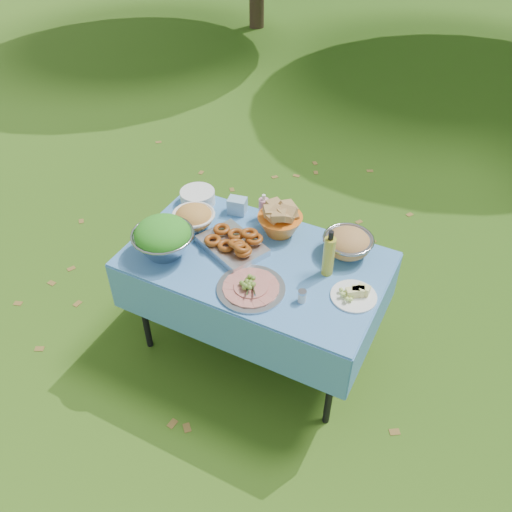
{
  "coord_description": "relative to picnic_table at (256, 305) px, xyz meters",
  "views": [
    {
      "loc": [
        1.05,
        -2.05,
        2.8
      ],
      "look_at": [
        0.0,
        0.0,
        0.78
      ],
      "focal_mm": 38.0,
      "sensor_mm": 36.0,
      "label": 1
    }
  ],
  "objects": [
    {
      "name": "salad_bowl",
      "position": [
        -0.48,
        -0.2,
        0.5
      ],
      "size": [
        0.39,
        0.39,
        0.23
      ],
      "primitive_type": null,
      "rotation": [
        0.0,
        0.0,
        0.13
      ],
      "color": "#9899A1",
      "rests_on": "picnic_table"
    },
    {
      "name": "pasta_bowl_steel",
      "position": [
        0.44,
        0.28,
        0.46
      ],
      "size": [
        0.37,
        0.37,
        0.15
      ],
      "primitive_type": null,
      "rotation": [
        0.0,
        0.0,
        0.36
      ],
      "color": "#9899A1",
      "rests_on": "picnic_table"
    },
    {
      "name": "oil_bottle",
      "position": [
        0.4,
        0.07,
        0.53
      ],
      "size": [
        0.08,
        0.08,
        0.29
      ],
      "primitive_type": "cylinder",
      "rotation": [
        0.0,
        0.0,
        -0.29
      ],
      "color": "gold",
      "rests_on": "picnic_table"
    },
    {
      "name": "picnic_table",
      "position": [
        0.0,
        0.0,
        0.0
      ],
      "size": [
        1.46,
        0.86,
        0.76
      ],
      "primitive_type": "cube",
      "color": "#82CDFB",
      "rests_on": "ground"
    },
    {
      "name": "bread_bowl",
      "position": [
        0.02,
        0.28,
        0.47
      ],
      "size": [
        0.34,
        0.34,
        0.18
      ],
      "primitive_type": null,
      "rotation": [
        0.0,
        0.0,
        0.33
      ],
      "color": "orange",
      "rests_on": "picnic_table"
    },
    {
      "name": "shaker",
      "position": [
        0.37,
        -0.19,
        0.42
      ],
      "size": [
        0.05,
        0.05,
        0.07
      ],
      "primitive_type": "cylinder",
      "rotation": [
        0.0,
        0.0,
        -0.1
      ],
      "color": "silver",
      "rests_on": "picnic_table"
    },
    {
      "name": "ground",
      "position": [
        0.0,
        0.0,
        -0.38
      ],
      "size": [
        80.0,
        80.0,
        0.0
      ],
      "primitive_type": "plane",
      "color": "#193B0A",
      "rests_on": "ground"
    },
    {
      "name": "wipes_box",
      "position": [
        -0.3,
        0.34,
        0.43
      ],
      "size": [
        0.13,
        0.1,
        0.1
      ],
      "primitive_type": "cube",
      "rotation": [
        0.0,
        0.0,
        0.19
      ],
      "color": "#8FBDE1",
      "rests_on": "picnic_table"
    },
    {
      "name": "cheese_plate",
      "position": [
        0.6,
        -0.04,
        0.41
      ],
      "size": [
        0.27,
        0.27,
        0.07
      ],
      "primitive_type": "cylinder",
      "rotation": [
        0.0,
        0.0,
        0.12
      ],
      "color": "white",
      "rests_on": "picnic_table"
    },
    {
      "name": "charcuterie_platter",
      "position": [
        0.09,
        -0.24,
        0.42
      ],
      "size": [
        0.47,
        0.47,
        0.08
      ],
      "primitive_type": "cylinder",
      "rotation": [
        0.0,
        0.0,
        0.34
      ],
      "color": "#A5A8AC",
      "rests_on": "picnic_table"
    },
    {
      "name": "sanitizer_bottle",
      "position": [
        -0.13,
        0.36,
        0.47
      ],
      "size": [
        0.07,
        0.07,
        0.17
      ],
      "primitive_type": "cylinder",
      "rotation": [
        0.0,
        0.0,
        0.22
      ],
      "color": "pink",
      "rests_on": "picnic_table"
    },
    {
      "name": "fried_tray",
      "position": [
        -0.16,
        0.01,
        0.42
      ],
      "size": [
        0.45,
        0.4,
        0.09
      ],
      "primitive_type": "cube",
      "rotation": [
        0.0,
        0.0,
        -0.42
      ],
      "color": "silver",
      "rests_on": "picnic_table"
    },
    {
      "name": "pasta_bowl_white",
      "position": [
        -0.47,
        0.09,
        0.45
      ],
      "size": [
        0.29,
        0.29,
        0.14
      ],
      "primitive_type": null,
      "rotation": [
        0.0,
        0.0,
        0.18
      ],
      "color": "white",
      "rests_on": "picnic_table"
    },
    {
      "name": "plate_stack",
      "position": [
        -0.58,
        0.31,
        0.43
      ],
      "size": [
        0.29,
        0.29,
        0.09
      ],
      "primitive_type": "cylinder",
      "rotation": [
        0.0,
        0.0,
        0.38
      ],
      "color": "white",
      "rests_on": "picnic_table"
    }
  ]
}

